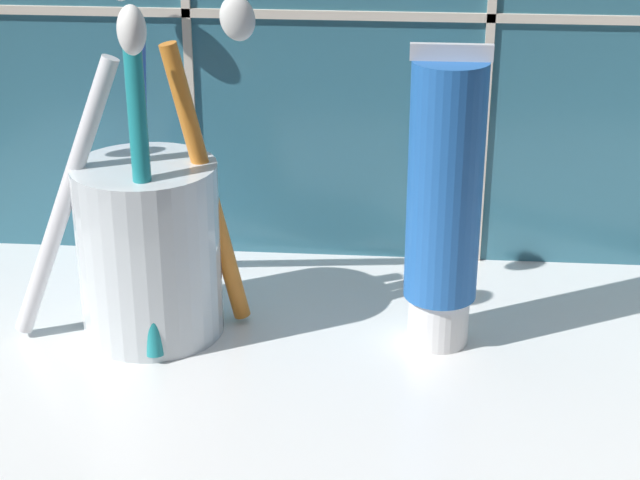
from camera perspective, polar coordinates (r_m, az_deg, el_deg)
The scene contains 3 objects.
sink_counter at distance 53.53cm, azimuth 7.15°, elevation -8.20°, with size 68.17×28.93×2.00cm, color white.
toothbrush_cup at distance 55.39cm, azimuth -9.19°, elevation 0.18°, with size 14.29×14.03×18.10cm.
toothpaste_tube at distance 52.85cm, azimuth 6.64°, elevation 2.05°, with size 3.87×3.69×15.61cm.
Camera 1 is at (-2.84, -45.46, 29.12)cm, focal length 60.00 mm.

